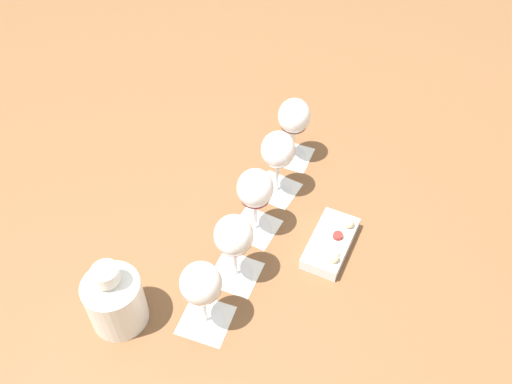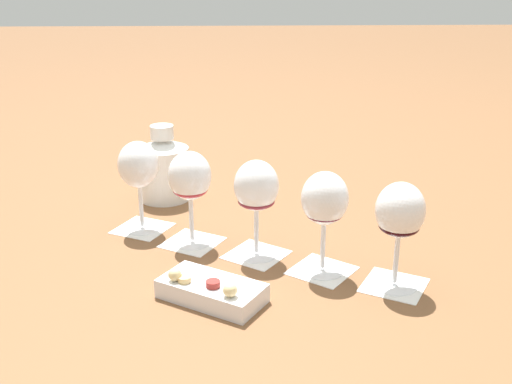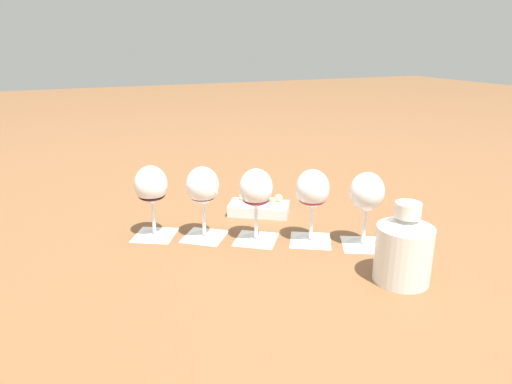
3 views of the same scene
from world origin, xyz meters
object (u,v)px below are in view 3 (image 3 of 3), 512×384
wine_glass_1 (312,193)px  wine_glass_3 (203,189)px  wine_glass_0 (367,196)px  ceramic_vase (404,248)px  wine_glass_2 (254,191)px  wine_glass_4 (151,188)px  snack_dish (259,208)px

wine_glass_1 → wine_glass_3: 0.26m
wine_glass_0 → ceramic_vase: bearing=80.3°
wine_glass_0 → wine_glass_2: 0.26m
wine_glass_3 → wine_glass_4: (0.11, -0.06, 0.00)m
wine_glass_2 → wine_glass_4: same height
wine_glass_0 → ceramic_vase: size_ratio=1.06×
wine_glass_1 → ceramic_vase: 0.25m
ceramic_vase → wine_glass_1: bearing=-72.8°
wine_glass_0 → wine_glass_4: (0.44, -0.25, -0.00)m
wine_glass_1 → wine_glass_0: bearing=145.7°
wine_glass_0 → wine_glass_2: same height
ceramic_vase → snack_dish: ceramic_vase is taller
wine_glass_3 → wine_glass_4: size_ratio=1.00×
wine_glass_4 → ceramic_vase: 0.59m
wine_glass_3 → wine_glass_4: 0.12m
wine_glass_1 → wine_glass_3: size_ratio=1.00×
wine_glass_0 → wine_glass_3: 0.38m
ceramic_vase → wine_glass_0: bearing=-99.7°
snack_dish → wine_glass_2: bearing=62.2°
wine_glass_4 → snack_dish: wine_glass_4 is taller
wine_glass_2 → wine_glass_4: bearing=-28.5°
wine_glass_1 → wine_glass_4: 0.39m
wine_glass_3 → snack_dish: 0.23m
wine_glass_2 → wine_glass_0: bearing=149.9°
wine_glass_2 → ceramic_vase: bearing=123.4°
wine_glass_2 → ceramic_vase: (-0.20, 0.30, -0.05)m
wine_glass_0 → snack_dish: 0.34m
wine_glass_0 → wine_glass_3: same height
ceramic_vase → snack_dish: bearing=-75.6°
wine_glass_2 → ceramic_vase: 0.36m
ceramic_vase → snack_dish: size_ratio=0.92×
wine_glass_2 → ceramic_vase: wine_glass_2 is taller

